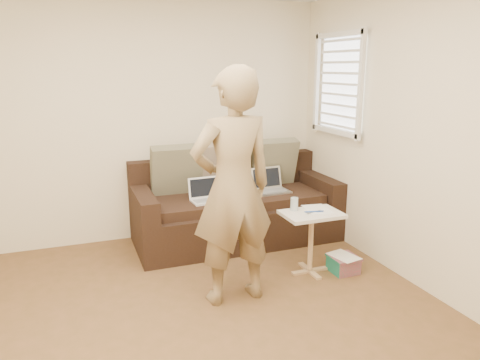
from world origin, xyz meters
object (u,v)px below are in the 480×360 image
at_px(laptop_white, 208,202).
at_px(drinking_glass, 294,204).
at_px(laptop_silver, 273,192).
at_px(person, 233,188).
at_px(side_table, 311,243).
at_px(sofa, 236,203).
at_px(striped_box, 343,264).

xyz_separation_m(laptop_white, drinking_glass, (0.60, -0.76, 0.13)).
relative_size(laptop_silver, person, 0.19).
bearing_deg(side_table, laptop_white, 129.54).
bearing_deg(side_table, sofa, 109.06).
xyz_separation_m(laptop_white, person, (-0.12, -1.09, 0.43)).
xyz_separation_m(laptop_silver, laptop_white, (-0.78, -0.10, 0.00)).
distance_m(laptop_white, person, 1.18).
bearing_deg(sofa, laptop_white, -158.15).
distance_m(sofa, laptop_silver, 0.42).
xyz_separation_m(sofa, laptop_white, (-0.37, -0.15, 0.10)).
relative_size(laptop_silver, laptop_white, 1.12).
xyz_separation_m(laptop_white, side_table, (0.72, -0.88, -0.23)).
relative_size(person, drinking_glass, 15.82).
bearing_deg(laptop_white, person, -99.30).
distance_m(laptop_silver, drinking_glass, 0.89).
distance_m(sofa, drinking_glass, 0.96).
xyz_separation_m(person, striped_box, (1.14, 0.11, -0.87)).
xyz_separation_m(side_table, striped_box, (0.30, -0.11, -0.21)).
relative_size(laptop_silver, side_table, 0.62).
distance_m(laptop_silver, side_table, 1.00).
bearing_deg(striped_box, side_table, 159.90).
bearing_deg(striped_box, sofa, 119.85).
bearing_deg(drinking_glass, striped_box, -28.30).
bearing_deg(striped_box, drinking_glass, 151.70).
bearing_deg(sofa, laptop_silver, -6.69).
xyz_separation_m(laptop_white, striped_box, (1.02, -0.98, -0.44)).
height_order(sofa, striped_box, sofa).
height_order(person, drinking_glass, person).
height_order(laptop_white, side_table, laptop_white).
height_order(laptop_silver, laptop_white, laptop_silver).
bearing_deg(laptop_white, drinking_glass, -54.75).
bearing_deg(laptop_white, side_table, -53.60).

